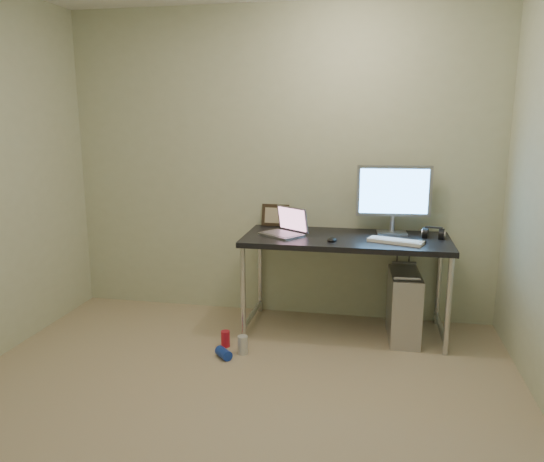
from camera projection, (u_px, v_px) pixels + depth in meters
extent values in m
plane|color=tan|center=(221.00, 422.00, 2.89)|extent=(3.50, 3.50, 0.00)
cube|color=beige|center=(279.00, 165.00, 4.31)|extent=(3.50, 0.02, 2.50)
cube|color=black|center=(346.00, 240.00, 3.99)|extent=(1.54, 0.67, 0.04)
cylinder|color=silver|center=(243.00, 294.00, 3.92)|extent=(0.04, 0.04, 0.71)
cylinder|color=silver|center=(260.00, 271.00, 4.49)|extent=(0.04, 0.04, 0.71)
cylinder|color=silver|center=(448.00, 307.00, 3.65)|extent=(0.04, 0.04, 0.71)
cylinder|color=silver|center=(439.00, 281.00, 4.22)|extent=(0.04, 0.04, 0.71)
cylinder|color=silver|center=(252.00, 314.00, 4.26)|extent=(0.04, 0.59, 0.04)
cylinder|color=silver|center=(441.00, 328.00, 3.99)|extent=(0.04, 0.59, 0.04)
cube|color=#A5A5A9|center=(404.00, 306.00, 3.95)|extent=(0.24, 0.50, 0.51)
cylinder|color=#A4A4AB|center=(407.00, 278.00, 3.70)|extent=(0.18, 0.03, 0.02)
cylinder|color=#A4A4AB|center=(404.00, 263.00, 4.09)|extent=(0.18, 0.03, 0.02)
cylinder|color=black|center=(396.00, 274.00, 4.26)|extent=(0.01, 0.16, 0.69)
cylinder|color=black|center=(408.00, 278.00, 4.23)|extent=(0.02, 0.11, 0.71)
cylinder|color=red|center=(225.00, 339.00, 3.84)|extent=(0.08, 0.08, 0.12)
cylinder|color=silver|center=(243.00, 345.00, 3.72)|extent=(0.09, 0.09, 0.13)
cylinder|color=#1636AF|center=(224.00, 353.00, 3.66)|extent=(0.14, 0.14, 0.07)
cube|color=#A4A4AB|center=(281.00, 235.00, 4.03)|extent=(0.37, 0.35, 0.02)
cube|color=gray|center=(281.00, 233.00, 4.03)|extent=(0.32, 0.30, 0.00)
cube|color=#9999A1|center=(293.00, 219.00, 4.09)|extent=(0.27, 0.21, 0.19)
cube|color=#805064|center=(292.00, 219.00, 4.08)|extent=(0.24, 0.19, 0.17)
cube|color=#A4A4AB|center=(392.00, 233.00, 4.09)|extent=(0.24, 0.18, 0.02)
cylinder|color=#A4A4AB|center=(392.00, 224.00, 4.09)|extent=(0.04, 0.04, 0.12)
cube|color=#A4A4AB|center=(394.00, 191.00, 4.03)|extent=(0.56, 0.08, 0.39)
cube|color=#4793E7|center=(394.00, 191.00, 4.01)|extent=(0.51, 0.04, 0.34)
cube|color=white|center=(396.00, 241.00, 3.80)|extent=(0.41, 0.25, 0.02)
ellipsoid|color=black|center=(421.00, 241.00, 3.79)|extent=(0.10, 0.13, 0.04)
ellipsoid|color=black|center=(332.00, 239.00, 3.85)|extent=(0.08, 0.12, 0.04)
cylinder|color=black|center=(425.00, 234.00, 3.96)|extent=(0.06, 0.10, 0.10)
cylinder|color=black|center=(442.00, 235.00, 3.94)|extent=(0.06, 0.10, 0.10)
cube|color=black|center=(434.00, 228.00, 3.94)|extent=(0.13, 0.04, 0.01)
cube|color=black|center=(275.00, 215.00, 4.38)|extent=(0.23, 0.08, 0.18)
cylinder|color=silver|center=(300.00, 223.00, 4.30)|extent=(0.01, 0.01, 0.08)
cylinder|color=white|center=(300.00, 217.00, 4.29)|extent=(0.04, 0.04, 0.04)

